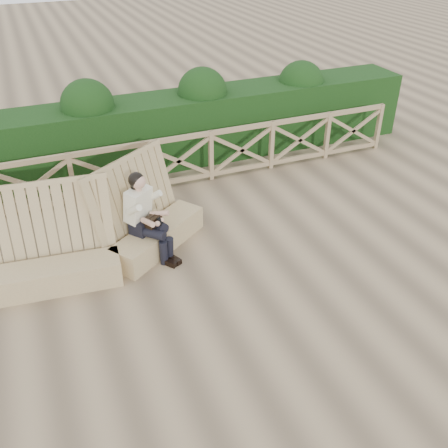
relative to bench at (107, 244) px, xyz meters
name	(u,v)px	position (x,y,z in m)	size (l,w,h in m)	color
ground	(250,281)	(1.93, -1.32, -0.39)	(60.00, 60.00, 0.00)	brown
bench	(107,244)	(0.00, 0.00, 0.00)	(3.59, 1.73, 1.55)	#9A8158
woman	(145,214)	(0.67, 0.03, 0.38)	(0.79, 0.97, 1.49)	black
guardrail	(178,161)	(1.93, 2.18, 0.17)	(10.10, 0.09, 1.10)	#7D6649
hedge	(161,132)	(1.93, 3.38, 0.36)	(12.00, 1.20, 1.50)	black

